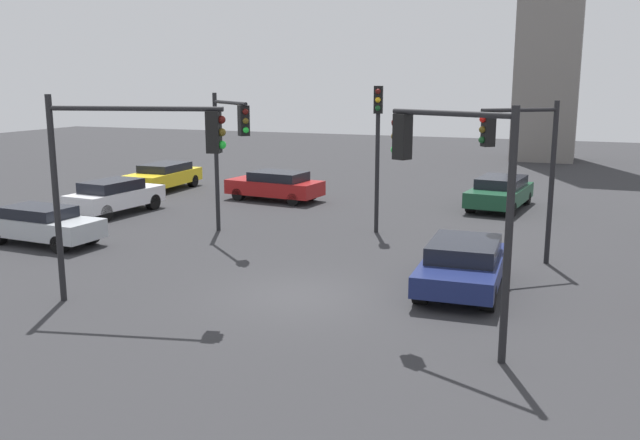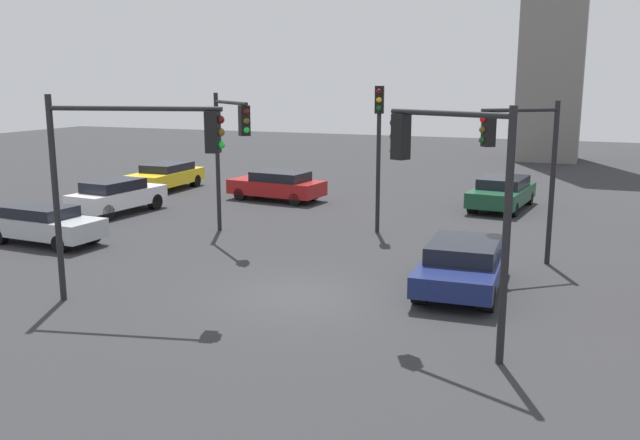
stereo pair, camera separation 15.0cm
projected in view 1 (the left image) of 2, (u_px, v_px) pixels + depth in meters
The scene contains 12 objects.
ground_plane at pixel (300, 296), 18.11m from camera, with size 107.57×107.57×0.00m, color #2D2D30.
traffic_light_0 at pixel (378, 132), 25.00m from camera, with size 0.38×0.48×5.47m.
traffic_light_1 at pixel (229, 137), 23.94m from camera, with size 2.64×2.45×5.22m.
traffic_light_2 at pixel (131, 157), 16.70m from camera, with size 4.47×1.22×5.32m.
traffic_light_3 at pixel (453, 176), 14.08m from camera, with size 2.85×1.48×5.19m.
traffic_light_4 at pixel (521, 152), 20.32m from camera, with size 2.14×1.74×5.07m.
car_0 at pixel (115, 196), 29.15m from camera, with size 2.21×4.54×1.49m.
car_2 at pixel (500, 192), 30.48m from camera, with size 2.60×4.90×1.41m.
car_3 at pixel (275, 185), 32.49m from camera, with size 4.72×2.45×1.40m.
car_4 at pixel (42, 224), 23.75m from camera, with size 4.35×1.98×1.34m.
car_5 at pixel (163, 176), 35.64m from camera, with size 2.05×4.75×1.39m.
car_7 at pixel (463, 264), 18.58m from camera, with size 2.23×4.60×1.34m.
Camera 1 is at (6.81, -15.95, 5.63)m, focal length 38.05 mm.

